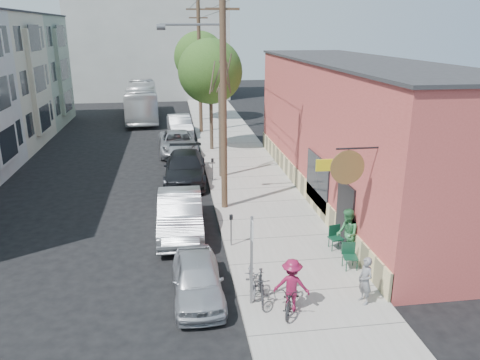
{
  "coord_description": "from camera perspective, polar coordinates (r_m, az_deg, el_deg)",
  "views": [
    {
      "loc": [
        0.28,
        -16.46,
        8.0
      ],
      "look_at": [
        3.13,
        3.34,
        1.5
      ],
      "focal_mm": 35.0,
      "sensor_mm": 36.0,
      "label": 1
    }
  ],
  "objects": [
    {
      "name": "patron_grey",
      "position": [
        14.63,
        15.03,
        -11.75
      ],
      "size": [
        0.46,
        0.6,
        1.48
      ],
      "primitive_type": "imported",
      "rotation": [
        0.0,
        0.0,
        -1.35
      ],
      "color": "slate",
      "rests_on": "sidewalk"
    },
    {
      "name": "utility_pole_far",
      "position": [
        36.95,
        -4.95,
        13.81
      ],
      "size": [
        1.8,
        0.28,
        10.0
      ],
      "color": "#503A28",
      "rests_on": "sidewalk"
    },
    {
      "name": "car_1",
      "position": [
        19.18,
        -7.32,
        -4.11
      ],
      "size": [
        1.81,
        5.05,
        1.66
      ],
      "primitive_type": "imported",
      "rotation": [
        0.0,
        0.0,
        -0.01
      ],
      "color": "#999BA0",
      "rests_on": "ground"
    },
    {
      "name": "parking_meter_far",
      "position": [
        25.1,
        -3.37,
        1.74
      ],
      "size": [
        0.14,
        0.14,
        1.24
      ],
      "color": "slate",
      "rests_on": "sidewalk"
    },
    {
      "name": "car_0",
      "position": [
        14.79,
        -5.2,
        -11.9
      ],
      "size": [
        1.57,
        3.79,
        1.28
      ],
      "primitive_type": "imported",
      "rotation": [
        0.0,
        0.0,
        0.01
      ],
      "color": "#B5B6BD",
      "rests_on": "ground"
    },
    {
      "name": "end_cap_building",
      "position": [
        58.53,
        -10.84,
        15.73
      ],
      "size": [
        18.0,
        8.0,
        12.0
      ],
      "primitive_type": "cube",
      "color": "#B1B1AC",
      "rests_on": "ground"
    },
    {
      "name": "cyclist",
      "position": [
        13.88,
        6.32,
        -12.61
      ],
      "size": [
        1.18,
        0.89,
        1.61
      ],
      "primitive_type": "imported",
      "rotation": [
        0.0,
        0.0,
        2.84
      ],
      "color": "maroon",
      "rests_on": "sidewalk"
    },
    {
      "name": "cyclist_bike",
      "position": [
        14.06,
        6.26,
        -13.87
      ],
      "size": [
        1.2,
        1.8,
        0.89
      ],
      "primitive_type": "imported",
      "rotation": [
        0.0,
        0.0,
        -0.39
      ],
      "color": "black",
      "rests_on": "sidewalk"
    },
    {
      "name": "tree_bare",
      "position": [
        25.5,
        -2.35,
        5.75
      ],
      "size": [
        0.24,
        0.24,
        4.89
      ],
      "color": "#44392C",
      "rests_on": "sidewalk"
    },
    {
      "name": "parking_meter_near",
      "position": [
        17.59,
        -1.08,
        -5.5
      ],
      "size": [
        0.14,
        0.14,
        1.24
      ],
      "color": "slate",
      "rests_on": "sidewalk"
    },
    {
      "name": "car_3",
      "position": [
        31.49,
        -7.59,
        4.51
      ],
      "size": [
        2.67,
        5.41,
        1.48
      ],
      "primitive_type": "imported",
      "rotation": [
        0.0,
        0.0,
        0.04
      ],
      "color": "#A0A2A7",
      "rests_on": "ground"
    },
    {
      "name": "parked_bike_b",
      "position": [
        14.93,
        1.53,
        -11.81
      ],
      "size": [
        0.68,
        1.66,
        0.85
      ],
      "primitive_type": "imported",
      "rotation": [
        0.0,
        0.0,
        -0.07
      ],
      "color": "slate",
      "rests_on": "sidewalk"
    },
    {
      "name": "patio_chair_a",
      "position": [
        17.83,
        11.6,
        -6.94
      ],
      "size": [
        0.59,
        0.59,
        0.88
      ],
      "primitive_type": null,
      "rotation": [
        0.0,
        0.0,
        0.2
      ],
      "color": "#0F3825",
      "rests_on": "sidewalk"
    },
    {
      "name": "tree_leafy_mid",
      "position": [
        31.28,
        -3.64,
        13.06
      ],
      "size": [
        4.21,
        4.21,
        7.29
      ],
      "color": "#44392C",
      "rests_on": "sidewalk"
    },
    {
      "name": "patron_green",
      "position": [
        17.1,
        12.91,
        -6.41
      ],
      "size": [
        0.83,
        0.99,
        1.82
      ],
      "primitive_type": "imported",
      "rotation": [
        0.0,
        0.0,
        -1.73
      ],
      "color": "#317B46",
      "rests_on": "sidewalk"
    },
    {
      "name": "sidewalk",
      "position": [
        28.85,
        0.03,
        2.06
      ],
      "size": [
        4.5,
        58.0,
        0.15
      ],
      "primitive_type": "cube",
      "color": "#9E9A92",
      "rests_on": "ground"
    },
    {
      "name": "car_2",
      "position": [
        25.57,
        -6.7,
        1.49
      ],
      "size": [
        2.45,
        5.52,
        1.58
      ],
      "primitive_type": "imported",
      "rotation": [
        0.0,
        0.0,
        -0.04
      ],
      "color": "black",
      "rests_on": "ground"
    },
    {
      "name": "sign_post",
      "position": [
        13.67,
        1.42,
        -8.8
      ],
      "size": [
        0.07,
        0.45,
        2.8
      ],
      "color": "slate",
      "rests_on": "sidewalk"
    },
    {
      "name": "car_4",
      "position": [
        36.92,
        -7.36,
        6.59
      ],
      "size": [
        2.06,
        4.94,
        1.59
      ],
      "primitive_type": "imported",
      "rotation": [
        0.0,
        0.0,
        0.08
      ],
      "color": "#A3A6AB",
      "rests_on": "ground"
    },
    {
      "name": "patio_chair_b",
      "position": [
        16.56,
        13.29,
        -9.1
      ],
      "size": [
        0.58,
        0.58,
        0.88
      ],
      "primitive_type": null,
      "rotation": [
        0.0,
        0.0,
        -0.18
      ],
      "color": "#0F3825",
      "rests_on": "sidewalk"
    },
    {
      "name": "bus",
      "position": [
        44.75,
        -11.9,
        9.41
      ],
      "size": [
        3.26,
        11.66,
        3.22
      ],
      "primitive_type": "imported",
      "rotation": [
        0.0,
        0.0,
        0.05
      ],
      "color": "white",
      "rests_on": "ground"
    },
    {
      "name": "ground",
      "position": [
        18.3,
        -8.32,
        -8.12
      ],
      "size": [
        120.0,
        120.0,
        0.0
      ],
      "primitive_type": "plane",
      "color": "black"
    },
    {
      "name": "tree_leafy_far",
      "position": [
        42.24,
        -4.92,
        14.67
      ],
      "size": [
        4.48,
        4.48,
        7.69
      ],
      "color": "#44392C",
      "rests_on": "sidewalk"
    },
    {
      "name": "cafe_building",
      "position": [
        23.62,
        13.7,
        6.02
      ],
      "size": [
        6.6,
        20.2,
        6.61
      ],
      "color": "#B64743",
      "rests_on": "ground"
    },
    {
      "name": "utility_pole_near",
      "position": [
        20.33,
        -2.21,
        10.67
      ],
      "size": [
        3.57,
        0.28,
        10.0
      ],
      "color": "#503A28",
      "rests_on": "sidewalk"
    },
    {
      "name": "parked_bike_a",
      "position": [
        14.39,
        2.62,
        -12.9
      ],
      "size": [
        0.6,
        1.57,
        0.92
      ],
      "primitive_type": "imported",
      "rotation": [
        0.0,
        0.0,
        -0.11
      ],
      "color": "black",
      "rests_on": "sidewalk"
    }
  ]
}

